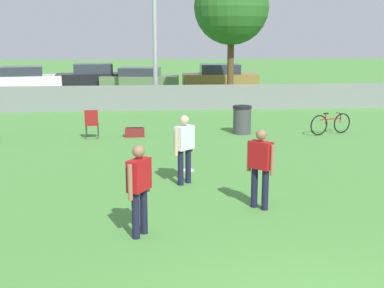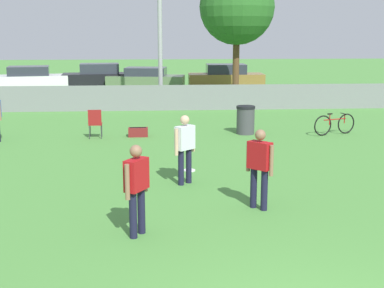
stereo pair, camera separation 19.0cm
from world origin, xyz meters
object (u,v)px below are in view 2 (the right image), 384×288
Objects in this scene: bicycle_sideline at (335,124)px; gear_bag_sideline at (138,132)px; parked_car_white at (29,79)px; trash_bin at (246,120)px; parked_car_dark at (100,77)px; player_thrower_red at (137,184)px; frisbee_disc at (189,170)px; tree_near_pole at (237,7)px; parked_car_tan at (226,77)px; player_receiver_white at (185,144)px; player_defender_red at (260,163)px; parked_car_olive at (146,79)px; folding_chair_sideline at (95,122)px.

bicycle_sideline reaches higher than gear_bag_sideline.
trash_bin is at bearing -62.52° from parked_car_white.
bicycle_sideline is 17.33m from parked_car_dark.
bicycle_sideline is 0.34× the size of parked_car_white.
gear_bag_sideline is at bearing 33.11° from player_thrower_red.
frisbee_disc is 4.70m from gear_bag_sideline.
parked_car_dark is (-4.01, 19.06, 0.70)m from frisbee_disc.
tree_near_pole is 6.39m from parked_car_tan.
player_thrower_red is at bearing -87.98° from parked_car_dark.
parked_car_white is (-13.05, 14.05, 0.34)m from bicycle_sideline.
player_receiver_white is at bearing -77.92° from gear_bag_sideline.
player_receiver_white is 1.00× the size of player_thrower_red.
player_defender_red is at bearing -81.80° from parked_car_dark.
parked_car_dark is 2.78m from parked_car_olive.
parked_car_white is (-10.12, 13.69, 0.22)m from trash_bin.
parked_car_tan is (4.74, 13.88, 0.56)m from gear_bag_sideline.
frisbee_disc is 20.03m from parked_car_white.
player_receiver_white is (-3.32, -14.34, -3.56)m from tree_near_pole.
parked_car_white reaches higher than trash_bin.
folding_chair_sideline is at bearing -78.77° from parked_car_white.
parked_car_white is at bearing 113.35° from frisbee_disc.
frisbee_disc is (1.15, 4.17, -0.90)m from player_thrower_red.
frisbee_disc is at bearing 16.17° from player_thrower_red.
gear_bag_sideline is (-2.53, 7.44, -0.77)m from player_defender_red.
player_thrower_red is 23.41m from parked_car_dark.
parked_car_olive is at bearing -179.27° from parked_car_tan.
gear_bag_sideline is at bearing -107.63° from parked_car_tan.
frisbee_disc is 0.07× the size of parked_car_dark.
trash_bin reaches higher than frisbee_disc.
player_receiver_white is 3.19m from player_thrower_red.
parked_car_tan is at bearing 7.41° from parked_car_olive.
player_thrower_red reaches higher than frisbee_disc.
player_thrower_red is (-4.30, -17.38, -3.56)m from tree_near_pole.
frisbee_disc is at bearing -103.39° from tree_near_pole.
tree_near_pole is at bearing -125.14° from folding_chair_sideline.
folding_chair_sideline is 0.61× the size of bicycle_sideline.
bicycle_sideline is (5.11, 4.33, 0.34)m from frisbee_disc.
folding_chair_sideline is 14.85m from parked_car_dark.
folding_chair_sideline is 1.00× the size of trash_bin.
tree_near_pole is at bearing 62.57° from gear_bag_sideline.
bicycle_sideline is (3.97, 7.29, -0.56)m from player_defender_red.
tree_near_pole reaches higher than parked_car_white.
gear_bag_sideline is (-4.53, -8.72, -4.33)m from tree_near_pole.
player_receiver_white is at bearing -103.04° from tree_near_pole.
player_receiver_white is 7.63m from bicycle_sideline.
parked_car_olive is (0.08, 13.92, 0.51)m from gear_bag_sideline.
player_thrower_red is 5.33× the size of frisbee_disc.
folding_chair_sideline is (-2.56, 5.40, -0.37)m from player_receiver_white.
folding_chair_sideline is at bearing -170.64° from gear_bag_sideline.
trash_bin is at bearing -71.67° from parked_car_dark.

